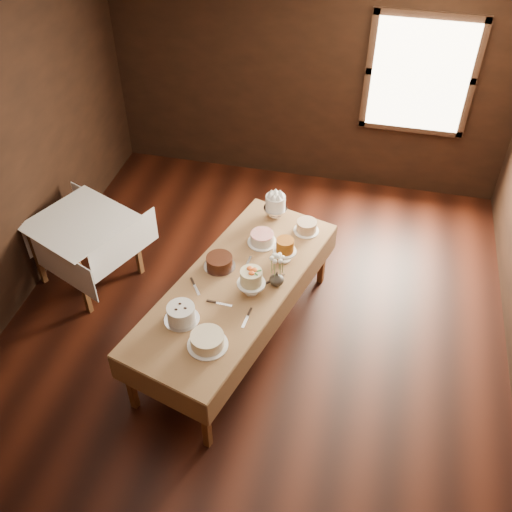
# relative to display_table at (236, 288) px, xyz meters

# --- Properties ---
(floor) EXTENTS (5.00, 6.00, 0.01)m
(floor) POSITION_rel_display_table_xyz_m (0.15, 0.01, -0.71)
(floor) COLOR black
(floor) RESTS_ON ground
(ceiling) EXTENTS (5.00, 6.00, 0.01)m
(ceiling) POSITION_rel_display_table_xyz_m (0.15, 0.01, 2.09)
(ceiling) COLOR beige
(ceiling) RESTS_ON wall_back
(wall_back) EXTENTS (5.00, 0.02, 2.80)m
(wall_back) POSITION_rel_display_table_xyz_m (0.15, 3.01, 0.69)
(wall_back) COLOR black
(wall_back) RESTS_ON ground
(window) EXTENTS (1.10, 0.05, 1.30)m
(window) POSITION_rel_display_table_xyz_m (1.45, 2.95, 0.89)
(window) COLOR #FFEABF
(window) RESTS_ON wall_back
(display_table) EXTENTS (1.62, 2.65, 0.77)m
(display_table) POSITION_rel_display_table_xyz_m (0.00, 0.00, 0.00)
(display_table) COLOR #502C14
(display_table) RESTS_ON ground
(side_table) EXTENTS (1.23, 1.23, 0.79)m
(side_table) POSITION_rel_display_table_xyz_m (-1.79, 0.49, -0.02)
(side_table) COLOR #502C14
(side_table) RESTS_ON ground
(cake_meringue) EXTENTS (0.25, 0.25, 0.26)m
(cake_meringue) POSITION_rel_display_table_xyz_m (0.15, 1.07, 0.18)
(cake_meringue) COLOR silver
(cake_meringue) RESTS_ON display_table
(cake_speckled) EXTENTS (0.26, 0.26, 0.12)m
(cake_speckled) POSITION_rel_display_table_xyz_m (0.51, 0.90, 0.11)
(cake_speckled) COLOR white
(cake_speckled) RESTS_ON display_table
(cake_lattice) EXTENTS (0.29, 0.29, 0.11)m
(cake_lattice) POSITION_rel_display_table_xyz_m (0.11, 0.62, 0.11)
(cake_lattice) COLOR white
(cake_lattice) RESTS_ON display_table
(cake_caramel) EXTENTS (0.23, 0.23, 0.26)m
(cake_caramel) POSITION_rel_display_table_xyz_m (0.38, 0.42, 0.17)
(cake_caramel) COLOR white
(cake_caramel) RESTS_ON display_table
(cake_chocolate) EXTENTS (0.32, 0.32, 0.12)m
(cake_chocolate) POSITION_rel_display_table_xyz_m (-0.20, 0.18, 0.11)
(cake_chocolate) COLOR silver
(cake_chocolate) RESTS_ON display_table
(cake_flowers) EXTENTS (0.27, 0.27, 0.27)m
(cake_flowers) POSITION_rel_display_table_xyz_m (0.17, -0.07, 0.17)
(cake_flowers) COLOR white
(cake_flowers) RESTS_ON display_table
(cake_swirl) EXTENTS (0.33, 0.33, 0.16)m
(cake_swirl) POSITION_rel_display_table_xyz_m (-0.34, -0.54, 0.13)
(cake_swirl) COLOR silver
(cake_swirl) RESTS_ON display_table
(cake_cream) EXTENTS (0.34, 0.34, 0.12)m
(cake_cream) POSITION_rel_display_table_xyz_m (-0.04, -0.76, 0.11)
(cake_cream) COLOR white
(cake_cream) RESTS_ON display_table
(cake_server_a) EXTENTS (0.24, 0.04, 0.01)m
(cake_server_a) POSITION_rel_display_table_xyz_m (-0.03, -0.28, 0.06)
(cake_server_a) COLOR silver
(cake_server_a) RESTS_ON display_table
(cake_server_b) EXTENTS (0.05, 0.24, 0.01)m
(cake_server_b) POSITION_rel_display_table_xyz_m (0.20, -0.44, 0.06)
(cake_server_b) COLOR silver
(cake_server_b) RESTS_ON display_table
(cake_server_c) EXTENTS (0.04, 0.24, 0.01)m
(cake_server_c) POSITION_rel_display_table_xyz_m (0.05, 0.32, 0.06)
(cake_server_c) COLOR silver
(cake_server_c) RESTS_ON display_table
(cake_server_d) EXTENTS (0.18, 0.20, 0.01)m
(cake_server_d) POSITION_rel_display_table_xyz_m (0.37, 0.16, 0.06)
(cake_server_d) COLOR silver
(cake_server_d) RESTS_ON display_table
(cake_server_e) EXTENTS (0.16, 0.21, 0.01)m
(cake_server_e) POSITION_rel_display_table_xyz_m (-0.32, -0.17, 0.06)
(cake_server_e) COLOR silver
(cake_server_e) RESTS_ON display_table
(flower_vase) EXTENTS (0.19, 0.19, 0.14)m
(flower_vase) POSITION_rel_display_table_xyz_m (0.37, 0.08, 0.13)
(flower_vase) COLOR #2D2823
(flower_vase) RESTS_ON display_table
(flower_bouquet) EXTENTS (0.14, 0.14, 0.20)m
(flower_bouquet) POSITION_rel_display_table_xyz_m (0.37, 0.08, 0.32)
(flower_bouquet) COLOR white
(flower_bouquet) RESTS_ON flower_vase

